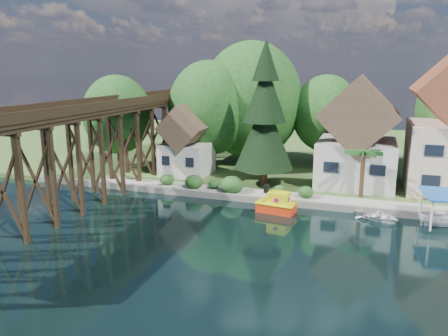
% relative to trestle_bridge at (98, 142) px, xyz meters
% --- Properties ---
extents(ground, '(140.00, 140.00, 0.00)m').
position_rel_trestle_bridge_xyz_m(ground, '(16.00, -5.17, -5.35)').
color(ground, black).
rests_on(ground, ground).
extents(bank, '(140.00, 52.00, 0.50)m').
position_rel_trestle_bridge_xyz_m(bank, '(16.00, 28.83, -5.10)').
color(bank, '#315220').
rests_on(bank, ground).
extents(seawall, '(60.00, 0.40, 0.62)m').
position_rel_trestle_bridge_xyz_m(seawall, '(20.00, 2.83, -5.04)').
color(seawall, slate).
rests_on(seawall, ground).
extents(promenade, '(50.00, 2.60, 0.06)m').
position_rel_trestle_bridge_xyz_m(promenade, '(22.00, 4.13, -4.82)').
color(promenade, gray).
rests_on(promenade, bank).
extents(trestle_bridge, '(4.12, 44.18, 9.30)m').
position_rel_trestle_bridge_xyz_m(trestle_bridge, '(0.00, 0.00, 0.00)').
color(trestle_bridge, black).
rests_on(trestle_bridge, ground).
extents(house_left, '(7.64, 8.64, 11.02)m').
position_rel_trestle_bridge_xyz_m(house_left, '(23.00, 10.83, -0.21)').
color(house_left, beige).
rests_on(house_left, bank).
extents(shed, '(5.09, 5.40, 7.85)m').
position_rel_trestle_bridge_xyz_m(shed, '(5.00, 9.33, -1.52)').
color(shed, beige).
rests_on(shed, bank).
extents(bg_trees, '(49.90, 13.30, 10.57)m').
position_rel_trestle_bridge_xyz_m(bg_trees, '(17.00, 16.08, 1.94)').
color(bg_trees, '#382314').
rests_on(bg_trees, bank).
extents(shrubs, '(15.76, 2.47, 1.70)m').
position_rel_trestle_bridge_xyz_m(shrubs, '(11.40, 4.09, -4.12)').
color(shrubs, '#1E4318').
rests_on(shrubs, bank).
extents(conifer, '(5.84, 5.84, 14.39)m').
position_rel_trestle_bridge_xyz_m(conifer, '(14.23, 7.44, 2.08)').
color(conifer, '#382314').
rests_on(conifer, bank).
extents(palm_tree, '(3.89, 3.89, 4.65)m').
position_rel_trestle_bridge_xyz_m(palm_tree, '(23.77, 6.15, -0.79)').
color(palm_tree, '#382314').
rests_on(palm_tree, bank).
extents(tugboat, '(3.52, 2.27, 2.39)m').
position_rel_trestle_bridge_xyz_m(tugboat, '(17.03, 0.81, -4.63)').
color(tugboat, red).
rests_on(tugboat, ground).
extents(boat_white_a, '(4.49, 4.07, 0.76)m').
position_rel_trestle_bridge_xyz_m(boat_white_a, '(25.20, 1.72, -4.97)').
color(boat_white_a, white).
rests_on(boat_white_a, ground).
extents(boat_canopy, '(3.52, 4.50, 2.71)m').
position_rel_trestle_bridge_xyz_m(boat_canopy, '(29.92, 1.38, -4.18)').
color(boat_canopy, white).
rests_on(boat_canopy, ground).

